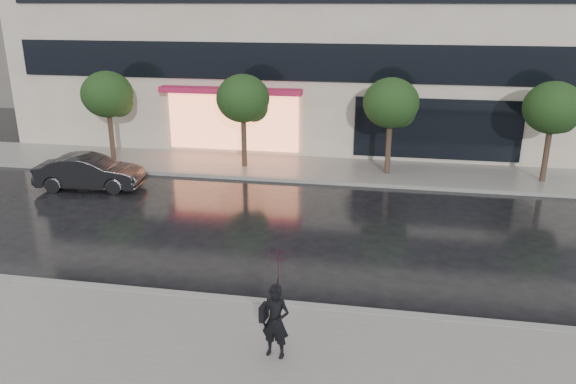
# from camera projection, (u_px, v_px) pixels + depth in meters

# --- Properties ---
(ground) EXTENTS (120.00, 120.00, 0.00)m
(ground) POSITION_uv_depth(u_px,v_px,m) (262.00, 285.00, 14.19)
(ground) COLOR black
(ground) RESTS_ON ground
(sidewalk_near) EXTENTS (60.00, 4.50, 0.12)m
(sidewalk_near) POSITION_uv_depth(u_px,v_px,m) (226.00, 360.00, 11.14)
(sidewalk_near) COLOR slate
(sidewalk_near) RESTS_ON ground
(sidewalk_far) EXTENTS (60.00, 3.50, 0.12)m
(sidewalk_far) POSITION_uv_depth(u_px,v_px,m) (315.00, 169.00, 23.71)
(sidewalk_far) COLOR slate
(sidewalk_far) RESTS_ON ground
(curb_near) EXTENTS (60.00, 0.25, 0.14)m
(curb_near) POSITION_uv_depth(u_px,v_px,m) (252.00, 302.00, 13.23)
(curb_near) COLOR gray
(curb_near) RESTS_ON ground
(curb_far) EXTENTS (60.00, 0.25, 0.14)m
(curb_far) POSITION_uv_depth(u_px,v_px,m) (309.00, 181.00, 22.08)
(curb_far) COLOR gray
(curb_far) RESTS_ON ground
(tree_far_west) EXTENTS (2.20, 2.20, 3.99)m
(tree_far_west) POSITION_uv_depth(u_px,v_px,m) (109.00, 96.00, 24.07)
(tree_far_west) COLOR #33261C
(tree_far_west) RESTS_ON ground
(tree_mid_west) EXTENTS (2.20, 2.20, 3.99)m
(tree_mid_west) POSITION_uv_depth(u_px,v_px,m) (245.00, 100.00, 23.07)
(tree_mid_west) COLOR #33261C
(tree_mid_west) RESTS_ON ground
(tree_mid_east) EXTENTS (2.20, 2.20, 3.99)m
(tree_mid_east) POSITION_uv_depth(u_px,v_px,m) (392.00, 105.00, 22.07)
(tree_mid_east) COLOR #33261C
(tree_mid_east) RESTS_ON ground
(tree_far_east) EXTENTS (2.20, 2.20, 3.99)m
(tree_far_east) POSITION_uv_depth(u_px,v_px,m) (554.00, 110.00, 21.06)
(tree_far_east) COLOR #33261C
(tree_far_east) RESTS_ON ground
(parked_car) EXTENTS (4.08, 1.77, 1.31)m
(parked_car) POSITION_uv_depth(u_px,v_px,m) (90.00, 172.00, 21.21)
(parked_car) COLOR black
(parked_car) RESTS_ON ground
(pedestrian_with_umbrella) EXTENTS (1.17, 1.18, 2.31)m
(pedestrian_with_umbrella) POSITION_uv_depth(u_px,v_px,m) (277.00, 285.00, 10.66)
(pedestrian_with_umbrella) COLOR black
(pedestrian_with_umbrella) RESTS_ON sidewalk_near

